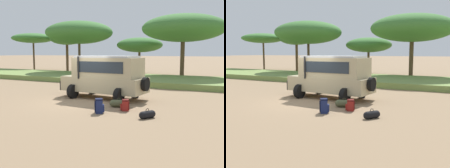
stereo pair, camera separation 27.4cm
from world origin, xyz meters
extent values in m
plane|color=#8C7051|center=(0.00, 0.00, 0.00)|extent=(320.00, 320.00, 0.00)
cube|color=olive|center=(0.00, 10.27, 0.22)|extent=(120.00, 7.00, 0.44)
cube|color=tan|center=(0.55, 1.60, 0.82)|extent=(5.03, 2.27, 0.84)
cube|color=tan|center=(0.80, 1.58, 1.79)|extent=(3.95, 2.07, 1.10)
cube|color=#232D38|center=(-0.72, 1.69, 1.74)|extent=(0.18, 1.56, 0.77)
cube|color=#232D38|center=(0.73, 0.68, 1.84)|extent=(2.93, 0.26, 0.60)
cube|color=#232D38|center=(0.87, 2.48, 1.84)|extent=(2.93, 0.26, 0.60)
cube|color=#B7B7B7|center=(0.75, 1.58, 2.39)|extent=(3.55, 1.97, 0.10)
cube|color=black|center=(-2.01, 1.79, 0.65)|extent=(0.28, 1.62, 0.56)
cylinder|color=black|center=(-0.62, 0.72, 1.79)|extent=(0.10, 0.10, 1.25)
cylinder|color=black|center=(-1.04, 0.75, 0.40)|extent=(0.34, 0.82, 0.80)
cylinder|color=black|center=(-0.89, 2.68, 0.40)|extent=(0.34, 0.82, 0.80)
cylinder|color=black|center=(1.99, 0.52, 0.40)|extent=(0.34, 0.82, 0.80)
cylinder|color=black|center=(2.14, 2.45, 0.40)|extent=(0.34, 0.82, 0.80)
cylinder|color=black|center=(3.13, 1.40, 0.97)|extent=(0.28, 0.75, 0.74)
cube|color=maroon|center=(2.96, -0.88, 0.22)|extent=(0.42, 0.47, 0.45)
cube|color=maroon|center=(2.79, -0.95, 0.17)|extent=(0.18, 0.30, 0.25)
cube|color=#4D100E|center=(2.96, -0.88, 0.48)|extent=(0.42, 0.46, 0.07)
cylinder|color=#4D100E|center=(3.15, -0.90, 0.22)|extent=(0.04, 0.04, 0.38)
cylinder|color=#4D100E|center=(3.08, -0.74, 0.22)|extent=(0.04, 0.04, 0.38)
cube|color=navy|center=(2.11, -1.83, 0.29)|extent=(0.45, 0.48, 0.57)
cube|color=navy|center=(2.27, -1.73, 0.22)|extent=(0.22, 0.28, 0.32)
cube|color=black|center=(2.11, -1.83, 0.60)|extent=(0.46, 0.47, 0.07)
cylinder|color=black|center=(1.93, -1.86, 0.29)|extent=(0.04, 0.04, 0.49)
cylinder|color=black|center=(2.02, -2.00, 0.29)|extent=(0.04, 0.04, 0.49)
cylinder|color=#4C5133|center=(2.39, -0.36, 0.18)|extent=(0.62, 0.50, 0.36)
sphere|color=#4C5133|center=(2.13, -0.44, 0.18)|extent=(0.35, 0.35, 0.35)
sphere|color=#4C5133|center=(2.65, -0.29, 0.18)|extent=(0.35, 0.35, 0.35)
torus|color=#2D301E|center=(2.39, -0.36, 0.38)|extent=(0.16, 0.07, 0.16)
cylinder|color=black|center=(4.31, -1.78, 0.15)|extent=(0.51, 0.57, 0.30)
sphere|color=black|center=(4.18, -1.98, 0.15)|extent=(0.30, 0.30, 0.30)
sphere|color=black|center=(4.44, -1.58, 0.15)|extent=(0.30, 0.30, 0.30)
torus|color=black|center=(4.31, -1.78, 0.32)|extent=(0.11, 0.15, 0.16)
cylinder|color=brown|center=(-19.50, 17.62, 2.03)|extent=(0.25, 0.25, 4.06)
ellipsoid|color=#3D7533|center=(-19.50, 17.62, 4.64)|extent=(6.11, 5.99, 1.37)
cylinder|color=brown|center=(-14.18, 18.45, 1.89)|extent=(0.36, 0.36, 3.78)
ellipsoid|color=#3D7533|center=(-14.18, 18.45, 4.51)|extent=(4.93, 4.35, 1.72)
cylinder|color=brown|center=(-9.41, 14.25, 1.89)|extent=(0.29, 0.29, 3.79)
ellipsoid|color=#3D7533|center=(-9.41, 14.25, 4.89)|extent=(7.92, 7.35, 2.60)
cylinder|color=brown|center=(-3.33, 17.93, 1.38)|extent=(0.27, 0.27, 2.75)
ellipsoid|color=#3D7533|center=(-3.33, 17.93, 3.49)|extent=(5.49, 4.97, 1.73)
cylinder|color=brown|center=(2.47, 14.19, 1.90)|extent=(0.40, 0.40, 3.81)
ellipsoid|color=#3D7533|center=(2.47, 14.19, 4.92)|extent=(7.94, 7.63, 2.62)
camera|label=1|loc=(7.59, -11.66, 2.65)|focal=42.00mm
camera|label=2|loc=(7.83, -11.54, 2.65)|focal=42.00mm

